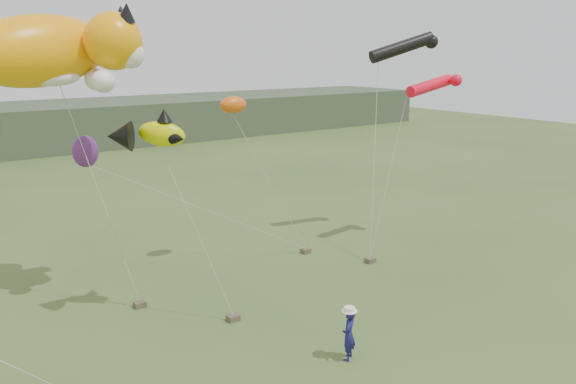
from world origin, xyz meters
name	(u,v)px	position (x,y,z in m)	size (l,w,h in m)	color
ground	(350,349)	(0.00, 0.00, 0.00)	(120.00, 120.00, 0.00)	#385123
festival_attendant	(349,335)	(-0.44, -0.41, 0.78)	(0.57, 0.37, 1.56)	#171756
sandbag_anchors	(244,297)	(-0.81, 4.89, 0.10)	(13.39, 5.85, 0.20)	brown
cat_kite	(56,50)	(-5.67, 8.39, 8.83)	(6.81, 3.97, 2.97)	#FF9D05
fish_kite	(147,134)	(-3.84, 5.60, 6.24)	(2.70, 1.76, 1.31)	#D2D800
tube_kites	(418,61)	(9.88, 6.73, 8.36)	(3.39, 3.21, 2.90)	black
misc_kites	(148,132)	(-2.35, 9.27, 5.77)	(6.56, 2.31, 2.52)	#E1580F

